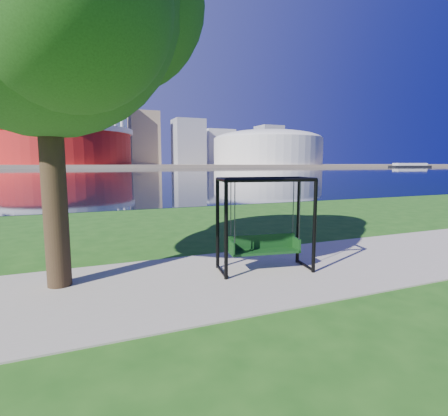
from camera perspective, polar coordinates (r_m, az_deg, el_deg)
ground at (r=8.48m, az=1.71°, el=-10.01°), size 900.00×900.00×0.00m
path at (r=8.05m, az=3.20°, el=-10.87°), size 120.00×4.00×0.03m
river at (r=109.46m, az=-21.03°, el=5.44°), size 900.00×180.00×0.02m
far_bank at (r=313.40m, az=-22.23°, el=6.42°), size 900.00×228.00×2.00m
stadium at (r=242.75m, az=-24.58°, el=9.35°), size 83.00×83.00×32.00m
arena at (r=279.40m, az=7.13°, el=9.91°), size 84.00×84.00×26.56m
skyline at (r=328.47m, az=-23.31°, el=12.48°), size 392.00×66.00×96.50m
swing at (r=8.18m, az=6.65°, el=-3.01°), size 2.28×1.27×2.21m
barge at (r=295.83m, az=28.08°, el=6.17°), size 31.75×14.01×3.07m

